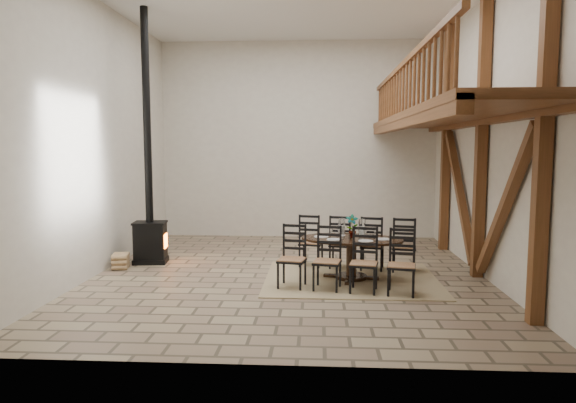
# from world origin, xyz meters

# --- Properties ---
(ground) EXTENTS (8.00, 8.00, 0.00)m
(ground) POSITION_xyz_m (0.00, 0.00, 0.00)
(ground) COLOR gray
(ground) RESTS_ON ground
(room_shell) EXTENTS (7.02, 8.02, 5.01)m
(room_shell) POSITION_xyz_m (1.19, 0.00, 3.01)
(room_shell) COLOR silver
(room_shell) RESTS_ON ground
(rug) EXTENTS (3.00, 2.50, 0.02)m
(rug) POSITION_xyz_m (1.11, -0.35, 0.01)
(rug) COLOR tan
(rug) RESTS_ON ground
(dining_table) EXTENTS (2.53, 2.36, 1.15)m
(dining_table) POSITION_xyz_m (1.11, -0.35, 0.37)
(dining_table) COLOR black
(dining_table) RESTS_ON ground
(wood_stove) EXTENTS (0.70, 0.57, 5.00)m
(wood_stove) POSITION_xyz_m (-2.83, 0.73, 1.13)
(wood_stove) COLOR black
(wood_stove) RESTS_ON ground
(log_basket) EXTENTS (0.48, 0.48, 0.40)m
(log_basket) POSITION_xyz_m (-3.18, 1.78, 0.17)
(log_basket) COLOR brown
(log_basket) RESTS_ON ground
(log_stack) EXTENTS (0.35, 0.44, 0.29)m
(log_stack) POSITION_xyz_m (-3.25, 0.21, 0.15)
(log_stack) COLOR tan
(log_stack) RESTS_ON ground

